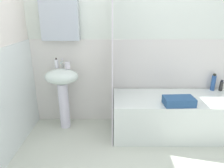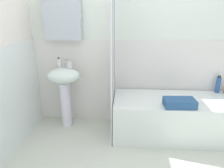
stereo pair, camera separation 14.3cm
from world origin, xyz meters
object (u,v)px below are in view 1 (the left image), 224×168
at_px(sink, 62,86).
at_px(body_wash_bottle, 221,86).
at_px(soap_dispenser, 56,64).
at_px(toothbrush_cup, 67,65).
at_px(towel_folded, 179,101).
at_px(bathtub, 174,115).
at_px(conditioner_bottle, 213,82).

height_order(sink, body_wash_bottle, sink).
distance_m(sink, body_wash_bottle, 2.18).
xyz_separation_m(soap_dispenser, toothbrush_cup, (0.15, -0.02, -0.02)).
height_order(toothbrush_cup, towel_folded, toothbrush_cup).
distance_m(sink, toothbrush_cup, 0.28).
xyz_separation_m(soap_dispenser, bathtub, (1.55, -0.21, -0.65)).
relative_size(toothbrush_cup, towel_folded, 0.24).
bearing_deg(towel_folded, toothbrush_cup, 163.84).
relative_size(toothbrush_cup, body_wash_bottle, 0.54).
relative_size(soap_dispenser, toothbrush_cup, 1.62).
bearing_deg(sink, towel_folded, -13.80).
relative_size(soap_dispenser, body_wash_bottle, 0.88).
relative_size(bathtub, conditioner_bottle, 6.71).
distance_m(body_wash_bottle, towel_folded, 0.86).
bearing_deg(towel_folded, sink, 166.20).
height_order(soap_dispenser, towel_folded, soap_dispenser).
bearing_deg(towel_folded, bathtub, 82.40).
distance_m(soap_dispenser, towel_folded, 1.62).
xyz_separation_m(sink, toothbrush_cup, (0.08, 0.04, 0.27)).
distance_m(sink, soap_dispenser, 0.30).
xyz_separation_m(toothbrush_cup, bathtub, (1.40, -0.18, -0.63)).
bearing_deg(body_wash_bottle, toothbrush_cup, -178.10).
relative_size(sink, towel_folded, 2.39).
relative_size(soap_dispenser, bathtub, 0.09).
height_order(sink, towel_folded, sink).
xyz_separation_m(soap_dispenser, towel_folded, (1.52, -0.42, -0.35)).
bearing_deg(bathtub, sink, 174.59).
height_order(soap_dispenser, body_wash_bottle, soap_dispenser).
height_order(sink, conditioner_bottle, sink).
relative_size(sink, body_wash_bottle, 5.45).
distance_m(soap_dispenser, toothbrush_cup, 0.15).
bearing_deg(soap_dispenser, toothbrush_cup, -9.15).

